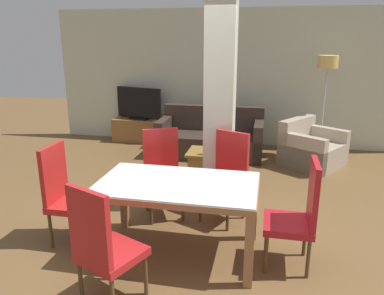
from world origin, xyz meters
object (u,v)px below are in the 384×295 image
object	(u,v)px
dining_chair_far_left	(163,171)
coffee_table	(207,163)
dining_chair_near_left	(103,244)
floor_lamp	(327,71)
bottle	(207,148)
dining_chair_head_right	(299,212)
sofa	(211,139)
tv_stand	(140,130)
dining_table	(177,197)
dining_chair_head_left	(65,192)
armchair	(311,150)
tv_screen	(139,104)
dining_chair_far_right	(227,174)

from	to	relation	value
dining_chair_far_left	coffee_table	size ratio (longest dim) A/B	1.79
dining_chair_near_left	floor_lamp	xyz separation A→B (m)	(2.22, 4.67, 1.00)
coffee_table	bottle	xyz separation A→B (m)	(0.03, -0.17, 0.29)
dining_chair_head_right	sofa	distance (m)	3.66
tv_stand	floor_lamp	bearing A→B (deg)	-3.87
sofa	bottle	xyz separation A→B (m)	(0.14, -1.26, 0.20)
dining_table	dining_chair_head_left	size ratio (longest dim) A/B	1.48
sofa	armchair	world-z (taller)	sofa
dining_table	floor_lamp	xyz separation A→B (m)	(1.82, 3.77, 0.95)
bottle	coffee_table	bearing A→B (deg)	101.08
dining_chair_near_left	dining_chair_far_left	size ratio (longest dim) A/B	1.00
sofa	tv_screen	xyz separation A→B (m)	(-1.62, 0.63, 0.51)
tv_screen	armchair	bearing A→B (deg)	179.76
dining_chair_head_right	tv_screen	distance (m)	5.01
dining_chair_far_left	sofa	size ratio (longest dim) A/B	0.56
dining_table	dining_chair_far_left	distance (m)	0.93
tv_screen	floor_lamp	world-z (taller)	floor_lamp
dining_chair_head_left	coffee_table	world-z (taller)	dining_chair_head_left
bottle	dining_chair_far_left	bearing A→B (deg)	-105.10
dining_chair_head_right	bottle	size ratio (longest dim) A/B	4.22
tv_screen	bottle	bearing A→B (deg)	146.92
dining_chair_head_left	coffee_table	bearing A→B (deg)	153.41
dining_chair_head_right	floor_lamp	world-z (taller)	floor_lamp
coffee_table	bottle	distance (m)	0.34
dining_chair_near_left	dining_chair_far_left	distance (m)	1.74
dining_chair_far_right	floor_lamp	bearing A→B (deg)	-92.00
dining_chair_head_left	sofa	size ratio (longest dim) A/B	0.56
dining_chair_head_right	bottle	distance (m)	2.45
dining_chair_far_left	dining_table	bearing A→B (deg)	90.00
dining_table	dining_chair_head_right	distance (m)	1.18
dining_chair_near_left	dining_chair_far_right	bearing A→B (deg)	89.66
floor_lamp	armchair	bearing A→B (deg)	-109.60
dining_chair_far_right	dining_chair_far_left	size ratio (longest dim) A/B	1.00
sofa	tv_stand	xyz separation A→B (m)	(-1.62, 0.63, -0.06)
dining_table	dining_chair_far_left	world-z (taller)	dining_chair_far_left
dining_chair_far_right	bottle	bearing A→B (deg)	-46.09
dining_chair_head_right	floor_lamp	distance (m)	3.95
dining_chair_head_right	coffee_table	size ratio (longest dim) A/B	1.79
coffee_table	tv_screen	distance (m)	2.51
dining_chair_far_left	sofa	xyz separation A→B (m)	(0.21, 2.54, -0.26)
dining_table	tv_screen	bearing A→B (deg)	114.26
dining_chair_far_left	floor_lamp	size ratio (longest dim) A/B	0.58
dining_chair_near_left	tv_screen	bearing A→B (deg)	129.67
sofa	bottle	world-z (taller)	sofa
tv_stand	floor_lamp	size ratio (longest dim) A/B	0.61
dining_table	sofa	bearing A→B (deg)	93.14
dining_table	tv_screen	size ratio (longest dim) A/B	1.55
dining_chair_head_right	dining_chair_near_left	distance (m)	1.81
dining_chair_near_left	sofa	distance (m)	4.30
dining_chair_far_left	tv_screen	world-z (taller)	tv_screen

